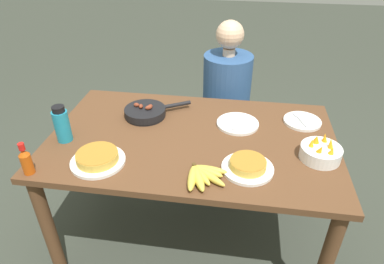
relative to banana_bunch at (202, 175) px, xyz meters
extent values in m
plane|color=#383D33|center=(-0.10, 0.33, -0.78)|extent=(14.00, 14.00, 0.00)
cube|color=brown|center=(-0.10, 0.33, -0.04)|extent=(1.54, 0.93, 0.03)
cylinder|color=brown|center=(-0.80, -0.08, -0.42)|extent=(0.07, 0.07, 0.73)
cylinder|color=brown|center=(0.61, -0.08, -0.42)|extent=(0.07, 0.07, 0.73)
cylinder|color=brown|center=(-0.80, 0.74, -0.42)|extent=(0.07, 0.07, 0.73)
cylinder|color=brown|center=(0.61, 0.74, -0.42)|extent=(0.07, 0.07, 0.73)
ellipsoid|color=gold|center=(-0.04, -0.03, 0.00)|extent=(0.05, 0.18, 0.04)
ellipsoid|color=gold|center=(-0.02, -0.02, 0.00)|extent=(0.10, 0.19, 0.04)
ellipsoid|color=gold|center=(0.00, 0.00, 0.00)|extent=(0.12, 0.14, 0.03)
ellipsoid|color=gold|center=(0.03, 0.00, 0.00)|extent=(0.18, 0.15, 0.04)
ellipsoid|color=gold|center=(0.02, 0.03, 0.00)|extent=(0.16, 0.09, 0.04)
ellipsoid|color=gold|center=(0.03, 0.04, 0.00)|extent=(0.17, 0.05, 0.04)
cylinder|color=#4C3819|center=(-0.04, 0.05, 0.00)|extent=(0.02, 0.02, 0.04)
cylinder|color=black|center=(-0.40, 0.51, -0.01)|extent=(0.24, 0.24, 0.01)
cylinder|color=black|center=(-0.40, 0.51, 0.01)|extent=(0.24, 0.24, 0.04)
cylinder|color=black|center=(-0.23, 0.61, 0.02)|extent=(0.16, 0.10, 0.02)
ellipsoid|color=brown|center=(-0.38, 0.49, 0.05)|extent=(0.05, 0.05, 0.03)
ellipsoid|color=brown|center=(-0.46, 0.52, 0.05)|extent=(0.04, 0.03, 0.03)
ellipsoid|color=brown|center=(-0.37, 0.51, 0.05)|extent=(0.04, 0.04, 0.03)
ellipsoid|color=brown|center=(-0.43, 0.51, 0.05)|extent=(0.04, 0.04, 0.03)
cylinder|color=white|center=(-0.51, 0.04, -0.01)|extent=(0.26, 0.26, 0.02)
cylinder|color=gold|center=(-0.51, 0.04, 0.02)|extent=(0.20, 0.20, 0.04)
cylinder|color=#AB7427|center=(-0.51, 0.04, 0.04)|extent=(0.20, 0.20, 0.00)
cylinder|color=white|center=(0.20, 0.09, -0.01)|extent=(0.25, 0.25, 0.02)
cylinder|color=gold|center=(0.20, 0.09, 0.02)|extent=(0.17, 0.17, 0.04)
cylinder|color=#AB7427|center=(0.20, 0.09, 0.04)|extent=(0.17, 0.17, 0.00)
cylinder|color=white|center=(0.51, 0.57, -0.01)|extent=(0.21, 0.21, 0.02)
cylinder|color=#B2B2B7|center=(0.50, 0.54, 0.00)|extent=(0.04, 0.11, 0.01)
cube|color=#B2B2B7|center=(0.48, 0.62, 0.00)|extent=(0.04, 0.05, 0.00)
cylinder|color=white|center=(0.14, 0.49, -0.01)|extent=(0.24, 0.24, 0.02)
cylinder|color=#B2B2B7|center=(0.16, 0.51, 0.00)|extent=(0.05, 0.12, 0.01)
cube|color=#B2B2B7|center=(0.13, 0.43, 0.00)|extent=(0.04, 0.05, 0.00)
cylinder|color=white|center=(0.55, 0.23, 0.01)|extent=(0.20, 0.20, 0.07)
cone|color=orange|center=(0.59, 0.24, 0.07)|extent=(0.04, 0.05, 0.06)
cone|color=orange|center=(0.57, 0.29, 0.07)|extent=(0.04, 0.04, 0.05)
cone|color=orange|center=(0.53, 0.27, 0.06)|extent=(0.06, 0.06, 0.05)
cone|color=orange|center=(0.50, 0.24, 0.06)|extent=(0.03, 0.04, 0.05)
cone|color=orange|center=(0.54, 0.19, 0.06)|extent=(0.05, 0.04, 0.05)
cone|color=orange|center=(0.59, 0.19, 0.06)|extent=(0.05, 0.05, 0.04)
cylinder|color=teal|center=(-0.76, 0.20, 0.07)|extent=(0.08, 0.08, 0.17)
cylinder|color=black|center=(-0.76, 0.20, 0.17)|extent=(0.06, 0.06, 0.03)
cylinder|color=#C64C0F|center=(-0.80, -0.08, 0.03)|extent=(0.05, 0.05, 0.10)
cone|color=#C64C0F|center=(-0.80, -0.08, 0.10)|extent=(0.05, 0.05, 0.03)
cylinder|color=red|center=(-0.80, -0.08, 0.13)|extent=(0.03, 0.03, 0.03)
cube|color=black|center=(0.05, 1.04, -0.55)|extent=(0.37, 0.37, 0.47)
cylinder|color=#2D5184|center=(0.05, 1.04, -0.06)|extent=(0.34, 0.34, 0.50)
cylinder|color=#DBB28E|center=(0.05, 1.04, 0.21)|extent=(0.08, 0.08, 0.05)
sphere|color=#DBB28E|center=(0.05, 1.04, 0.33)|extent=(0.19, 0.19, 0.19)
camera|label=1|loc=(0.13, -1.19, 1.01)|focal=32.00mm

